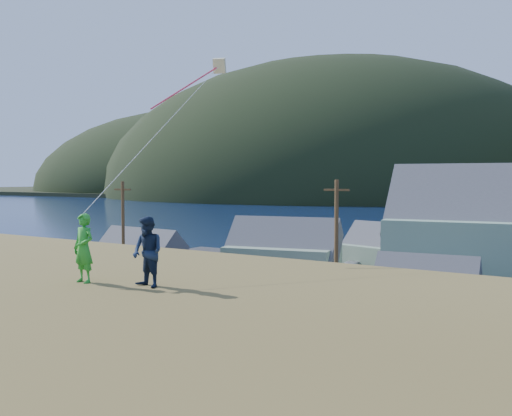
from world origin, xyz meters
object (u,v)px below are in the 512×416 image
Objects in this scene: shed_palegreen_near at (283,254)px; kite_flyer_navy at (148,252)px; shed_palegreen_far at (389,251)px; kite_flyer_green at (84,248)px; shed_teal at (135,264)px; wharf at (422,256)px; shed_white at (425,291)px.

kite_flyer_navy is (16.47, -35.44, 5.25)m from shed_palegreen_near.
shed_palegreen_far is 6.10× the size of kite_flyer_green.
kite_flyer_green reaches higher than shed_palegreen_far.
shed_teal is at bearing -113.99° from shed_palegreen_far.
wharf is at bearing 107.16° from shed_palegreen_far.
shed_palegreen_near reaches higher than shed_white.
shed_white is 0.69× the size of shed_palegreen_far.
shed_white is at bearing 91.39° from kite_flyer_green.
shed_palegreen_near is 6.62× the size of kite_flyer_navy.
kite_flyer_green is at bearing -96.65° from shed_white.
shed_teal is (-15.09, -33.31, 2.05)m from wharf.
shed_teal reaches higher than shed_palegreen_far.
shed_palegreen_far is (0.62, -13.58, 2.03)m from wharf.
wharf is 14.86× the size of kite_flyer_green.
shed_teal reaches higher than wharf.
shed_palegreen_far is at bearing 57.02° from shed_teal.
shed_white is (8.90, -30.03, 1.69)m from wharf.
kite_flyer_navy is at bearing -63.34° from shed_palegreen_far.
shed_teal is 13.46m from shed_palegreen_near.
shed_palegreen_near is (8.91, 10.08, 0.31)m from shed_teal.
kite_flyer_navy is at bearing 14.75° from kite_flyer_green.
shed_white is at bearing -48.70° from shed_palegreen_far.
shed_white is 4.21× the size of kite_flyer_green.
shed_white is 29.28m from kite_flyer_navy.
shed_teal is 5.24× the size of kite_flyer_navy.
wharf is 2.29× the size of shed_palegreen_near.
shed_teal is 5.14× the size of kite_flyer_green.
shed_palegreen_near is 39.09m from kite_flyer_green.
shed_white is at bearing -36.25° from shed_palegreen_near.
shed_white is at bearing -73.48° from wharf.
kite_flyer_green is at bearing -157.99° from kite_flyer_navy.
kite_flyer_navy is at bearing -39.42° from shed_teal.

